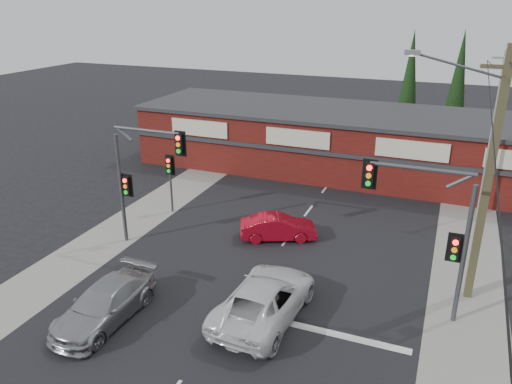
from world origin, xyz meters
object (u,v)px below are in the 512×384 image
at_px(red_sedan, 278,227).
at_px(utility_pole, 486,171).
at_px(silver_suv, 105,304).
at_px(shop_building, 328,139).
at_px(white_suv, 265,299).

relative_size(red_sedan, utility_pole, 0.38).
distance_m(silver_suv, utility_pole, 15.10).
bearing_deg(shop_building, silver_suv, -98.91).
height_order(white_suv, silver_suv, white_suv).
xyz_separation_m(shop_building, utility_pole, (9.36, -14.00, 3.26)).
distance_m(white_suv, shop_building, 18.56).
relative_size(white_suv, utility_pole, 0.56).
bearing_deg(silver_suv, shop_building, 82.45).
bearing_deg(silver_suv, red_sedan, 68.23).
xyz_separation_m(silver_suv, red_sedan, (3.79, 8.88, -0.07)).
relative_size(white_suv, silver_suv, 1.16).
relative_size(silver_suv, shop_building, 0.18).
bearing_deg(white_suv, utility_pole, -144.95).
bearing_deg(utility_pole, red_sedan, 166.97).
distance_m(white_suv, utility_pole, 9.54).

